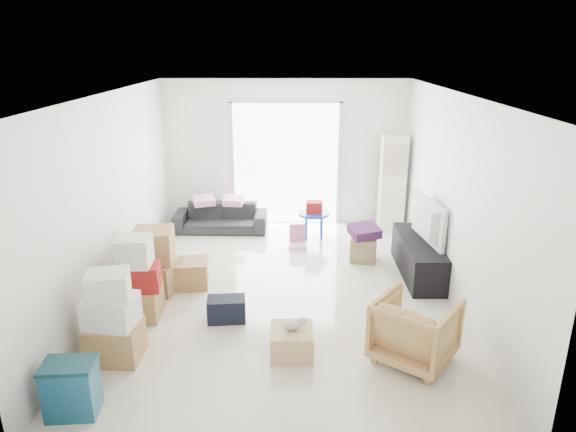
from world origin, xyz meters
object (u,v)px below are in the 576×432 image
Objects in this scene: armchair at (415,327)px; wood_crate at (292,342)px; tv_console at (418,257)px; ottoman at (363,249)px; television at (420,236)px; kids_table at (314,212)px; storage_bins at (71,388)px; ac_tower at (392,183)px; sofa at (221,213)px.

wood_crate is (-1.33, 0.08, -0.25)m from armchair.
ottoman is at bearing 145.35° from tv_console.
television is at bearing -67.60° from armchair.
wood_crate is (-0.38, -3.64, -0.33)m from kids_table.
television is 2.36× the size of wood_crate.
kids_table reaches higher than tv_console.
television is 2.28m from armchair.
ottoman is at bearing -49.58° from armchair.
armchair is at bearing 15.05° from storage_bins.
ac_tower is 6.44m from storage_bins.
sofa is 1.74m from kids_table.
sofa reaches higher than wood_crate.
ac_tower is at bearing 3.67° from sofa.
storage_bins is at bearing -117.49° from kids_table.
ottoman is 1.29m from kids_table.
wood_crate is at bearing -70.82° from sofa.
television is 0.65× the size of sofa.
ac_tower reaches higher than armchair.
storage_bins is at bearing -126.88° from ac_tower.
storage_bins is at bearing -141.47° from tv_console.
wood_crate is (-1.87, -2.12, -0.11)m from tv_console.
sofa is 4.31× the size of ottoman.
ac_tower is 4.49× the size of ottoman.
tv_console is 2.01× the size of armchair.
storage_bins is 1.40× the size of ottoman.
television is 0.99m from ottoman.
ottoman reaches higher than wood_crate.
wood_crate is (-1.13, -2.63, -0.04)m from ottoman.
sofa is at bearing 168.09° from kids_table.
television is 2.02× the size of storage_bins.
storage_bins reaches higher than ottoman.
armchair is (2.64, -4.08, 0.07)m from sofa.
tv_console is 2.41× the size of kids_table.
storage_bins is at bearing -97.18° from sofa.
sofa is at bearing 149.54° from tv_console.
armchair is 3.48m from storage_bins.
television is 1.37× the size of armchair.
sofa is at bearing 81.88° from storage_bins.
kids_table is at bearing 84.06° from wood_crate.
storage_bins is at bearing 120.38° from television.
tv_console is 4.14× the size of ottoman.
kids_table is at bearing -39.40° from armchair.
kids_table is (-1.49, 1.52, -0.13)m from television.
tv_console is at bearing -0.00° from television.
ottoman is at bearing -28.18° from sofa.
sofa is (-3.14, -0.15, -0.55)m from ac_tower.
television is (0.05, -2.03, -0.26)m from ac_tower.
ottoman is 2.86m from wood_crate.
television is at bearing 0.00° from tv_console.
armchair is at bearing 157.93° from television.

